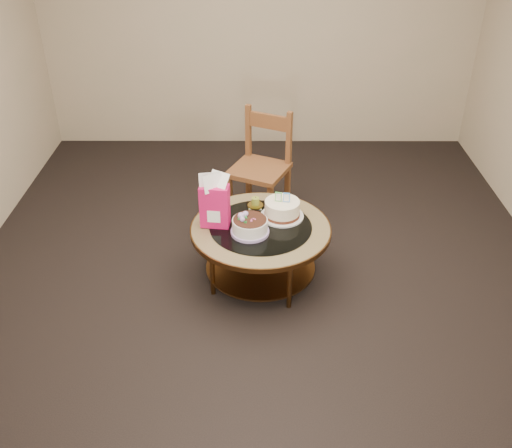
{
  "coord_description": "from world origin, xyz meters",
  "views": [
    {
      "loc": [
        -0.02,
        -3.45,
        2.68
      ],
      "look_at": [
        -0.03,
        0.02,
        0.46
      ],
      "focal_mm": 40.0,
      "sensor_mm": 36.0,
      "label": 1
    }
  ],
  "objects_px": {
    "decorated_cake": "(250,227)",
    "dining_chair": "(261,167)",
    "gift_bag": "(215,201)",
    "cream_cake": "(282,209)",
    "coffee_table": "(261,235)"
  },
  "relations": [
    {
      "from": "decorated_cake",
      "to": "dining_chair",
      "type": "distance_m",
      "value": 0.99
    },
    {
      "from": "gift_bag",
      "to": "dining_chair",
      "type": "xyz_separation_m",
      "value": [
        0.33,
        0.88,
        -0.18
      ]
    },
    {
      "from": "cream_cake",
      "to": "coffee_table",
      "type": "bearing_deg",
      "value": -131.45
    },
    {
      "from": "coffee_table",
      "to": "gift_bag",
      "type": "height_order",
      "value": "gift_bag"
    },
    {
      "from": "gift_bag",
      "to": "cream_cake",
      "type": "bearing_deg",
      "value": 19.54
    },
    {
      "from": "decorated_cake",
      "to": "dining_chair",
      "type": "relative_size",
      "value": 0.29
    },
    {
      "from": "coffee_table",
      "to": "gift_bag",
      "type": "bearing_deg",
      "value": 176.95
    },
    {
      "from": "dining_chair",
      "to": "cream_cake",
      "type": "bearing_deg",
      "value": -53.89
    },
    {
      "from": "decorated_cake",
      "to": "cream_cake",
      "type": "xyz_separation_m",
      "value": [
        0.24,
        0.22,
        0.01
      ]
    },
    {
      "from": "decorated_cake",
      "to": "dining_chair",
      "type": "height_order",
      "value": "dining_chair"
    },
    {
      "from": "cream_cake",
      "to": "dining_chair",
      "type": "bearing_deg",
      "value": 110.46
    },
    {
      "from": "coffee_table",
      "to": "dining_chair",
      "type": "distance_m",
      "value": 0.9
    },
    {
      "from": "decorated_cake",
      "to": "gift_bag",
      "type": "relative_size",
      "value": 0.67
    },
    {
      "from": "coffee_table",
      "to": "cream_cake",
      "type": "xyz_separation_m",
      "value": [
        0.16,
        0.13,
        0.14
      ]
    },
    {
      "from": "decorated_cake",
      "to": "cream_cake",
      "type": "height_order",
      "value": "cream_cake"
    }
  ]
}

